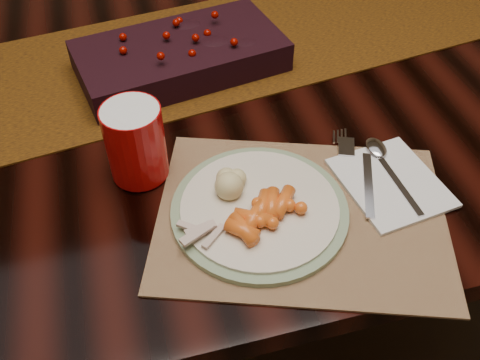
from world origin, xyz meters
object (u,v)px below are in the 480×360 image
object	(u,v)px
placemat_main	(301,215)
mashed_potatoes	(239,172)
dinner_plate	(260,209)
napkin	(391,183)
red_cup	(135,142)
centerpiece	(180,52)
baby_carrots	(272,209)
dining_table	(222,216)
turkey_shreds	(206,230)

from	to	relation	value
placemat_main	mashed_potatoes	size ratio (longest dim) A/B	5.63
dinner_plate	napkin	size ratio (longest dim) A/B	1.59
dinner_plate	red_cup	size ratio (longest dim) A/B	2.12
centerpiece	dinner_plate	distance (m)	0.38
napkin	red_cup	distance (m)	0.38
placemat_main	napkin	xyz separation A→B (m)	(0.15, 0.02, 0.00)
baby_carrots	napkin	world-z (taller)	baby_carrots
dining_table	napkin	size ratio (longest dim) A/B	11.53
red_cup	dining_table	bearing A→B (deg)	49.94
napkin	red_cup	size ratio (longest dim) A/B	1.33
mashed_potatoes	napkin	size ratio (longest dim) A/B	0.46
napkin	red_cup	xyz separation A→B (m)	(-0.35, 0.12, 0.06)
centerpiece	baby_carrots	xyz separation A→B (m)	(0.05, -0.39, -0.01)
centerpiece	baby_carrots	world-z (taller)	centerpiece
dining_table	centerpiece	xyz separation A→B (m)	(-0.05, 0.06, 0.41)
mashed_potatoes	red_cup	bearing A→B (deg)	151.67
turkey_shreds	red_cup	world-z (taller)	red_cup
baby_carrots	mashed_potatoes	xyz separation A→B (m)	(-0.03, 0.07, 0.01)
dining_table	turkey_shreds	bearing A→B (deg)	-105.18
baby_carrots	centerpiece	bearing A→B (deg)	97.65
placemat_main	turkey_shreds	size ratio (longest dim) A/B	5.14
dining_table	napkin	xyz separation A→B (m)	(0.19, -0.31, 0.38)
dining_table	mashed_potatoes	distance (m)	0.49
placemat_main	mashed_potatoes	xyz separation A→B (m)	(-0.07, 0.07, 0.04)
centerpiece	mashed_potatoes	bearing A→B (deg)	-85.41
dinner_plate	turkey_shreds	world-z (taller)	turkey_shreds
placemat_main	dinner_plate	bearing A→B (deg)	-179.10
dinner_plate	napkin	world-z (taller)	dinner_plate
centerpiece	red_cup	world-z (taller)	red_cup
dining_table	dinner_plate	size ratio (longest dim) A/B	7.26
turkey_shreds	napkin	size ratio (longest dim) A/B	0.50
baby_carrots	mashed_potatoes	size ratio (longest dim) A/B	1.65
turkey_shreds	centerpiece	bearing A→B (deg)	84.40
napkin	baby_carrots	bearing A→B (deg)	178.99
dinner_plate	centerpiece	bearing A→B (deg)	96.46
dining_table	turkey_shreds	xyz separation A→B (m)	(-0.09, -0.35, 0.40)
dinner_plate	baby_carrots	distance (m)	0.03
dining_table	napkin	distance (m)	0.53
red_cup	dinner_plate	bearing A→B (deg)	-39.24
dinner_plate	mashed_potatoes	xyz separation A→B (m)	(-0.02, 0.05, 0.03)
placemat_main	mashed_potatoes	world-z (taller)	mashed_potatoes
dining_table	placemat_main	distance (m)	0.51
baby_carrots	turkey_shreds	xyz separation A→B (m)	(-0.09, -0.01, -0.00)
napkin	placemat_main	bearing A→B (deg)	-179.44
centerpiece	red_cup	bearing A→B (deg)	-113.31
napkin	mashed_potatoes	bearing A→B (deg)	159.81
mashed_potatoes	turkey_shreds	bearing A→B (deg)	-128.58
dinner_plate	baby_carrots	bearing A→B (deg)	-62.12
turkey_shreds	dining_table	bearing A→B (deg)	74.82
placemat_main	baby_carrots	xyz separation A→B (m)	(-0.05, -0.00, 0.03)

